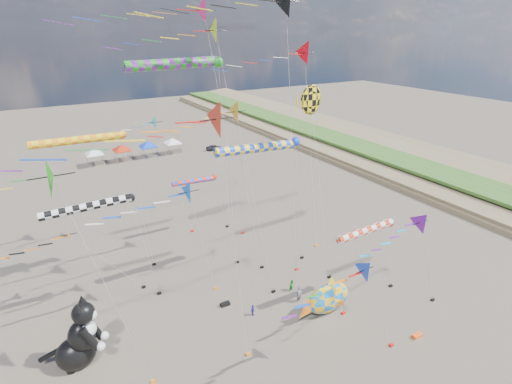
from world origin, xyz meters
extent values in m
plane|color=brown|center=(0.00, 0.00, 0.00)|extent=(260.00, 260.00, 0.00)
cone|color=blue|center=(-4.67, 14.32, 11.22)|extent=(1.98, 2.12, 2.18)
cylinder|color=#B2B2B2|center=(-3.79, 14.32, 5.61)|extent=(1.79, 0.02, 11.23)
cube|color=black|center=(-2.91, 14.32, 0.10)|extent=(0.36, 0.24, 0.20)
cone|color=black|center=(3.45, 12.99, 25.77)|extent=(2.74, 2.93, 3.02)
cylinder|color=#B2B2B2|center=(4.67, 12.99, 12.89)|extent=(2.46, 0.02, 25.78)
cube|color=black|center=(5.88, 12.99, 0.10)|extent=(0.36, 0.24, 0.20)
cone|color=orange|center=(-12.56, 18.14, 7.00)|extent=(1.43, 1.53, 1.57)
cylinder|color=#B2B2B2|center=(-10.78, 18.14, 3.50)|extent=(3.59, 0.02, 7.01)
cube|color=black|center=(-8.99, 18.14, 0.10)|extent=(0.36, 0.24, 0.20)
cone|color=#1B9612|center=(-15.02, 6.50, 16.90)|extent=(2.33, 2.49, 2.57)
cylinder|color=#B2B2B2|center=(-13.31, 6.50, 8.45)|extent=(3.44, 0.02, 16.90)
cube|color=black|center=(-11.60, 6.50, 0.10)|extent=(0.36, 0.24, 0.20)
cone|color=#DFFF1E|center=(-0.04, 15.22, 23.63)|extent=(2.11, 2.26, 2.33)
cylinder|color=#B2B2B2|center=(1.44, 15.22, 11.82)|extent=(2.98, 0.02, 23.63)
cube|color=black|center=(2.92, 15.22, 0.10)|extent=(0.36, 0.24, 0.20)
cone|color=blue|center=(2.99, 0.23, 8.17)|extent=(1.70, 1.82, 1.88)
cylinder|color=#B2B2B2|center=(4.52, 0.23, 4.09)|extent=(3.09, 0.02, 8.18)
cube|color=black|center=(6.05, 0.23, 0.10)|extent=(0.36, 0.24, 0.20)
cone|color=orange|center=(-1.02, 11.02, 17.69)|extent=(1.91, 2.04, 2.10)
cylinder|color=#B2B2B2|center=(0.34, 11.02, 8.85)|extent=(2.74, 0.02, 17.70)
cube|color=black|center=(1.70, 11.02, 0.10)|extent=(0.36, 0.24, 0.20)
cone|color=#6B1398|center=(10.44, 2.34, 9.51)|extent=(1.85, 1.98, 2.04)
cylinder|color=#B2B2B2|center=(12.17, 2.34, 4.76)|extent=(3.49, 0.02, 9.52)
cube|color=black|center=(13.91, 2.34, 0.10)|extent=(0.36, 0.24, 0.20)
cone|color=red|center=(8.40, 15.89, 21.63)|extent=(2.32, 2.49, 2.56)
cylinder|color=#B2B2B2|center=(9.62, 15.89, 10.81)|extent=(2.46, 0.02, 21.63)
cube|color=black|center=(10.84, 15.89, 0.10)|extent=(0.36, 0.24, 0.20)
cone|color=#1EDDDC|center=(-1.96, 26.71, 14.35)|extent=(1.59, 1.70, 1.76)
cylinder|color=#B2B2B2|center=(-1.17, 26.71, 7.18)|extent=(1.61, 0.02, 14.35)
cube|color=black|center=(-0.38, 26.71, 0.10)|extent=(0.36, 0.24, 0.20)
cone|color=red|center=(-6.05, 5.27, 19.08)|extent=(2.26, 2.42, 2.50)
cylinder|color=#B2B2B2|center=(-5.22, 5.27, 9.54)|extent=(1.70, 0.02, 19.08)
cube|color=black|center=(-4.38, 5.27, 0.10)|extent=(0.36, 0.24, 0.20)
cone|color=#F01E72|center=(1.64, 23.01, 25.38)|extent=(2.55, 2.73, 2.81)
cylinder|color=#B2B2B2|center=(3.29, 23.01, 12.69)|extent=(3.32, 0.02, 25.38)
cube|color=black|center=(4.94, 23.01, 0.10)|extent=(0.36, 0.24, 0.20)
cylinder|color=blue|center=(1.93, 14.60, 13.61)|extent=(8.65, 0.87, 0.87)
sphere|color=blue|center=(6.26, 14.60, 13.61)|extent=(0.91, 0.91, 0.91)
cylinder|color=#B2B2B2|center=(7.01, 14.60, 6.80)|extent=(1.52, 0.02, 13.61)
cube|color=black|center=(7.76, 14.60, 0.10)|extent=(0.36, 0.24, 0.20)
cylinder|color=orange|center=(-12.27, 21.64, 14.65)|extent=(7.81, 0.70, 0.70)
sphere|color=orange|center=(-8.36, 21.64, 14.65)|extent=(0.74, 0.74, 0.74)
cylinder|color=#B2B2B2|center=(-7.61, 21.64, 7.32)|extent=(1.52, 0.02, 14.65)
cube|color=black|center=(-6.86, 21.64, 0.10)|extent=(0.36, 0.24, 0.20)
cylinder|color=black|center=(-13.01, 16.37, 10.44)|extent=(7.06, 0.71, 0.71)
sphere|color=black|center=(-9.48, 16.37, 10.44)|extent=(0.75, 0.75, 0.75)
cylinder|color=#B2B2B2|center=(-8.73, 16.37, 5.22)|extent=(1.52, 0.02, 10.45)
cube|color=black|center=(-7.98, 16.37, 0.10)|extent=(0.36, 0.24, 0.20)
cylinder|color=red|center=(7.74, 5.88, 7.47)|extent=(5.91, 0.69, 0.69)
sphere|color=red|center=(10.70, 5.88, 7.47)|extent=(0.72, 0.72, 0.72)
cylinder|color=#B2B2B2|center=(11.45, 5.88, 3.74)|extent=(1.52, 0.02, 7.48)
cube|color=black|center=(12.20, 5.88, 0.10)|extent=(0.36, 0.24, 0.20)
cylinder|color=red|center=(-0.19, 25.59, 7.14)|extent=(5.31, 0.58, 0.58)
sphere|color=red|center=(2.47, 25.59, 7.14)|extent=(0.61, 0.61, 0.61)
cylinder|color=#B2B2B2|center=(3.22, 25.59, 3.57)|extent=(1.52, 0.02, 7.14)
cube|color=black|center=(3.97, 25.59, 0.10)|extent=(0.36, 0.24, 0.20)
cylinder|color=#1C9A1C|center=(-4.47, 17.43, 21.03)|extent=(8.17, 0.90, 0.90)
sphere|color=#1C9A1C|center=(-0.38, 17.43, 21.03)|extent=(0.94, 0.94, 0.94)
cylinder|color=#B2B2B2|center=(0.37, 17.43, 10.51)|extent=(1.52, 0.02, 21.03)
cube|color=black|center=(1.12, 17.43, 0.10)|extent=(0.36, 0.24, 0.20)
ellipsoid|color=yellow|center=(5.96, 12.15, 17.96)|extent=(2.20, 0.40, 2.64)
cone|color=yellow|center=(4.46, 12.15, 17.96)|extent=(0.12, 1.80, 1.80)
cylinder|color=#B2B2B2|center=(6.96, 11.15, 8.98)|extent=(2.03, 2.03, 17.97)
cube|color=black|center=(7.96, 10.15, 0.10)|extent=(0.36, 0.24, 0.20)
ellipsoid|color=blue|center=(4.38, 6.17, 1.48)|extent=(4.49, 2.12, 2.91)
cone|color=orange|center=(1.86, 6.17, 1.48)|extent=(2.13, 0.30, 2.13)
cone|color=yellow|center=(4.57, 6.17, 2.93)|extent=(1.55, 0.23, 1.55)
cylinder|color=#B2B2B2|center=(5.46, 5.67, 0.50)|extent=(0.21, 1.03, 1.02)
cube|color=red|center=(5.38, 5.17, 0.10)|extent=(0.36, 0.24, 0.20)
imported|color=slate|center=(2.96, 8.60, 0.84)|extent=(0.72, 0.61, 1.68)
imported|color=#1E7D22|center=(3.39, 10.33, 0.61)|extent=(0.69, 0.60, 1.22)
imported|color=#292693|center=(-1.73, 9.16, 0.54)|extent=(0.64, 0.62, 1.08)
cube|color=#FF5515|center=(8.68, -0.14, 0.15)|extent=(0.90, 0.44, 0.30)
cube|color=black|center=(-3.25, 11.62, 0.15)|extent=(0.90, 0.44, 0.30)
cube|color=white|center=(-6.00, 60.00, 2.25)|extent=(3.00, 3.00, 0.15)
pyramid|color=white|center=(-6.00, 60.00, 3.30)|extent=(4.20, 4.20, 1.00)
cylinder|color=#999999|center=(-7.30, 58.70, 1.10)|extent=(0.08, 0.08, 2.20)
cylinder|color=#999999|center=(-4.70, 58.70, 1.10)|extent=(0.08, 0.08, 2.20)
cylinder|color=#999999|center=(-7.30, 61.30, 1.10)|extent=(0.08, 0.08, 2.20)
cylinder|color=#999999|center=(-4.70, 61.30, 1.10)|extent=(0.08, 0.08, 2.20)
cube|color=red|center=(-1.00, 60.00, 2.25)|extent=(3.00, 3.00, 0.15)
pyramid|color=red|center=(-1.00, 60.00, 3.30)|extent=(4.20, 4.20, 1.00)
cylinder|color=#999999|center=(-2.30, 58.70, 1.10)|extent=(0.08, 0.08, 2.20)
cylinder|color=#999999|center=(0.30, 58.70, 1.10)|extent=(0.08, 0.08, 2.20)
cylinder|color=#999999|center=(-2.30, 61.30, 1.10)|extent=(0.08, 0.08, 2.20)
cylinder|color=#999999|center=(0.30, 61.30, 1.10)|extent=(0.08, 0.08, 2.20)
cube|color=blue|center=(4.00, 60.00, 2.25)|extent=(3.00, 3.00, 0.15)
pyramid|color=blue|center=(4.00, 60.00, 3.30)|extent=(4.20, 4.20, 1.00)
cylinder|color=#999999|center=(2.70, 58.70, 1.10)|extent=(0.08, 0.08, 2.20)
cylinder|color=#999999|center=(5.30, 58.70, 1.10)|extent=(0.08, 0.08, 2.20)
cylinder|color=#999999|center=(2.70, 61.30, 1.10)|extent=(0.08, 0.08, 2.20)
cylinder|color=#999999|center=(5.30, 61.30, 1.10)|extent=(0.08, 0.08, 2.20)
cube|color=white|center=(9.00, 60.00, 2.25)|extent=(3.00, 3.00, 0.15)
pyramid|color=white|center=(9.00, 60.00, 3.30)|extent=(4.20, 4.20, 1.00)
cylinder|color=#999999|center=(7.70, 58.70, 1.10)|extent=(0.08, 0.08, 2.20)
cylinder|color=#999999|center=(10.30, 58.70, 1.10)|extent=(0.08, 0.08, 2.20)
cylinder|color=#999999|center=(7.70, 61.30, 1.10)|extent=(0.08, 0.08, 2.20)
cylinder|color=#999999|center=(10.30, 61.30, 1.10)|extent=(0.08, 0.08, 2.20)
imported|color=#26262D|center=(17.26, 58.00, 0.59)|extent=(3.67, 2.11, 1.18)
camera|label=1|loc=(-16.05, -15.77, 23.82)|focal=28.00mm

